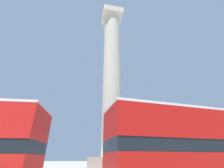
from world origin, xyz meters
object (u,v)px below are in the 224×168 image
at_px(bus_a, 209,150).
at_px(street_lamp, 157,145).
at_px(equestrian_statue, 2,163).
at_px(monument_column, 112,100).

distance_m(bus_a, street_lamp, 4.87).
height_order(bus_a, street_lamp, street_lamp).
relative_size(bus_a, equestrian_statue, 1.96).
bearing_deg(monument_column, street_lamp, -27.96).
relative_size(monument_column, street_lamp, 3.96).
bearing_deg(monument_column, bus_a, -59.92).
bearing_deg(bus_a, equestrian_statue, 135.86).
xyz_separation_m(bus_a, equestrian_statue, (-14.29, 11.88, -0.89)).
height_order(monument_column, equestrian_statue, monument_column).
bearing_deg(street_lamp, equestrian_statue, 153.08).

